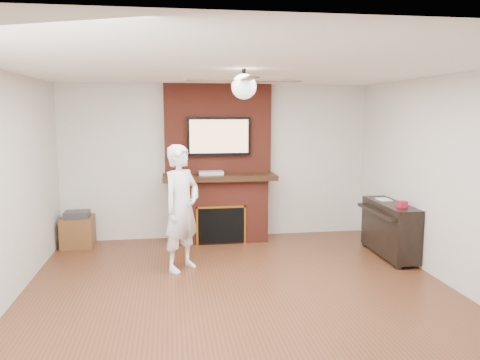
{
  "coord_description": "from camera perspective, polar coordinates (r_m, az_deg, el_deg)",
  "views": [
    {
      "loc": [
        -0.77,
        -4.83,
        2.07
      ],
      "look_at": [
        0.09,
        0.9,
        1.21
      ],
      "focal_mm": 35.0,
      "sensor_mm": 36.0,
      "label": 1
    }
  ],
  "objects": [
    {
      "name": "room_shell",
      "position": [
        4.96,
        0.47,
        -1.12
      ],
      "size": [
        5.36,
        5.86,
        2.86
      ],
      "color": "#4D2916",
      "rests_on": "ground"
    },
    {
      "name": "fireplace",
      "position": [
        7.5,
        -2.59,
        0.13
      ],
      "size": [
        1.78,
        0.64,
        2.5
      ],
      "color": "maroon",
      "rests_on": "ground"
    },
    {
      "name": "tv",
      "position": [
        7.39,
        -2.59,
        5.35
      ],
      "size": [
        1.0,
        0.08,
        0.6
      ],
      "color": "black",
      "rests_on": "fireplace"
    },
    {
      "name": "ceiling_fan",
      "position": [
        4.9,
        0.48,
        11.45
      ],
      "size": [
        1.21,
        1.21,
        0.31
      ],
      "color": "black",
      "rests_on": "room_shell"
    },
    {
      "name": "person",
      "position": [
        6.12,
        -7.14,
        -3.41
      ],
      "size": [
        0.71,
        0.72,
        1.65
      ],
      "primitive_type": "imported",
      "rotation": [
        0.0,
        0.0,
        0.81
      ],
      "color": "white",
      "rests_on": "ground"
    },
    {
      "name": "side_table",
      "position": [
        7.67,
        -19.16,
        -5.79
      ],
      "size": [
        0.49,
        0.49,
        0.55
      ],
      "rotation": [
        0.0,
        0.0,
        0.02
      ],
      "color": "#593619",
      "rests_on": "ground"
    },
    {
      "name": "piano",
      "position": [
        7.03,
        17.75,
        -5.59
      ],
      "size": [
        0.45,
        1.2,
        0.87
      ],
      "rotation": [
        0.0,
        0.0,
        -0.01
      ],
      "color": "black",
      "rests_on": "ground"
    },
    {
      "name": "cable_box",
      "position": [
        7.37,
        -3.57,
        0.87
      ],
      "size": [
        0.38,
        0.22,
        0.05
      ],
      "primitive_type": "cube",
      "rotation": [
        0.0,
        0.0,
        0.01
      ],
      "color": "silver",
      "rests_on": "fireplace"
    },
    {
      "name": "candle_orange",
      "position": [
        7.48,
        -3.57,
        -7.14
      ],
      "size": [
        0.07,
        0.07,
        0.14
      ],
      "primitive_type": "cylinder",
      "color": "red",
      "rests_on": "ground"
    },
    {
      "name": "candle_green",
      "position": [
        7.51,
        -2.31,
        -7.27
      ],
      "size": [
        0.07,
        0.07,
        0.09
      ],
      "primitive_type": "cylinder",
      "color": "#398133",
      "rests_on": "ground"
    },
    {
      "name": "candle_cream",
      "position": [
        7.45,
        -2.17,
        -7.35
      ],
      "size": [
        0.07,
        0.07,
        0.1
      ],
      "primitive_type": "cylinder",
      "color": "#FDE1CA",
      "rests_on": "ground"
    },
    {
      "name": "candle_blue",
      "position": [
        7.51,
        -1.26,
        -7.3
      ],
      "size": [
        0.06,
        0.06,
        0.08
      ],
      "primitive_type": "cylinder",
      "color": "teal",
      "rests_on": "ground"
    }
  ]
}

